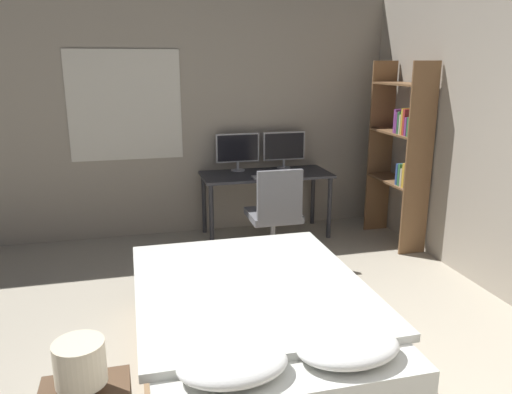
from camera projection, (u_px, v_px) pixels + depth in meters
The scene contains 10 objects.
wall_back at pixel (212, 116), 5.70m from camera, with size 12.00×0.08×2.70m.
bed at pixel (255, 327), 3.28m from camera, with size 1.50×2.07×0.60m.
bedside_lamp at pixel (80, 363), 2.19m from camera, with size 0.23×0.23×0.26m.
desk at pixel (266, 181), 5.65m from camera, with size 1.45×0.63×0.73m.
monitor_left at pixel (238, 149), 5.70m from camera, with size 0.50×0.16×0.43m.
monitor_right at pixel (284, 148), 5.83m from camera, with size 0.50×0.16×0.43m.
keyboard at pixel (271, 176), 5.43m from camera, with size 0.42×0.13×0.02m.
computer_mouse at pixel (297, 174), 5.50m from camera, with size 0.07×0.05×0.04m.
office_chair at pixel (275, 221), 5.03m from camera, with size 0.52×0.52×0.96m.
bookshelf at pixel (403, 146), 5.28m from camera, with size 0.30×0.83×1.96m.
Camera 1 is at (-0.94, -1.47, 1.95)m, focal length 35.00 mm.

